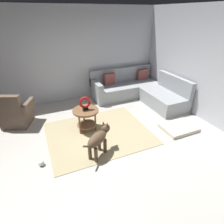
{
  "coord_description": "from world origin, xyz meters",
  "views": [
    {
      "loc": [
        -0.99,
        -2.7,
        2.5
      ],
      "look_at": [
        0.45,
        0.6,
        0.55
      ],
      "focal_mm": 29.64,
      "sensor_mm": 36.0,
      "label": 1
    }
  ],
  "objects_px": {
    "armchair": "(15,114)",
    "side_table": "(86,115)",
    "dog_bed_mat": "(179,128)",
    "dog": "(99,139)",
    "dog_toy_ball": "(41,163)",
    "sectional_couch": "(138,91)",
    "torus_sculpture": "(85,103)"
  },
  "relations": [
    {
      "from": "armchair",
      "to": "side_table",
      "type": "bearing_deg",
      "value": -8.13
    },
    {
      "from": "armchair",
      "to": "side_table",
      "type": "distance_m",
      "value": 1.78
    },
    {
      "from": "armchair",
      "to": "dog_bed_mat",
      "type": "relative_size",
      "value": 1.21
    },
    {
      "from": "dog",
      "to": "dog_toy_ball",
      "type": "relative_size",
      "value": 6.59
    },
    {
      "from": "dog_bed_mat",
      "to": "dog_toy_ball",
      "type": "height_order",
      "value": "dog_toy_ball"
    },
    {
      "from": "sectional_couch",
      "to": "dog_bed_mat",
      "type": "bearing_deg",
      "value": -90.16
    },
    {
      "from": "armchair",
      "to": "dog_bed_mat",
      "type": "bearing_deg",
      "value": -4.08
    },
    {
      "from": "dog_bed_mat",
      "to": "dog",
      "type": "height_order",
      "value": "dog"
    },
    {
      "from": "dog",
      "to": "dog_toy_ball",
      "type": "xyz_separation_m",
      "value": [
        -1.08,
        0.14,
        -0.32
      ]
    },
    {
      "from": "dog_bed_mat",
      "to": "dog_toy_ball",
      "type": "distance_m",
      "value": 3.15
    },
    {
      "from": "sectional_couch",
      "to": "armchair",
      "type": "distance_m",
      "value": 3.57
    },
    {
      "from": "dog_bed_mat",
      "to": "armchair",
      "type": "bearing_deg",
      "value": 153.52
    },
    {
      "from": "sectional_couch",
      "to": "dog_bed_mat",
      "type": "distance_m",
      "value": 1.96
    },
    {
      "from": "dog_bed_mat",
      "to": "dog_toy_ball",
      "type": "xyz_separation_m",
      "value": [
        -3.15,
        0.06,
        0.01
      ]
    },
    {
      "from": "side_table",
      "to": "torus_sculpture",
      "type": "xyz_separation_m",
      "value": [
        0.0,
        -0.0,
        0.29
      ]
    },
    {
      "from": "sectional_couch",
      "to": "dog_toy_ball",
      "type": "height_order",
      "value": "sectional_couch"
    },
    {
      "from": "torus_sculpture",
      "to": "dog_toy_ball",
      "type": "distance_m",
      "value": 1.53
    },
    {
      "from": "dog",
      "to": "armchair",
      "type": "bearing_deg",
      "value": -176.91
    },
    {
      "from": "armchair",
      "to": "dog_bed_mat",
      "type": "xyz_separation_m",
      "value": [
        3.56,
        -1.78,
        -0.28
      ]
    },
    {
      "from": "sectional_couch",
      "to": "armchair",
      "type": "relative_size",
      "value": 2.32
    },
    {
      "from": "torus_sculpture",
      "to": "dog",
      "type": "height_order",
      "value": "torus_sculpture"
    },
    {
      "from": "armchair",
      "to": "dog",
      "type": "bearing_deg",
      "value": -28.63
    },
    {
      "from": "torus_sculpture",
      "to": "dog_toy_ball",
      "type": "height_order",
      "value": "torus_sculpture"
    },
    {
      "from": "side_table",
      "to": "dog_bed_mat",
      "type": "distance_m",
      "value": 2.25
    },
    {
      "from": "armchair",
      "to": "dog_toy_ball",
      "type": "distance_m",
      "value": 1.78
    },
    {
      "from": "side_table",
      "to": "dog",
      "type": "height_order",
      "value": "dog"
    },
    {
      "from": "torus_sculpture",
      "to": "dog_bed_mat",
      "type": "xyz_separation_m",
      "value": [
        2.03,
        -0.87,
        -0.67
      ]
    },
    {
      "from": "sectional_couch",
      "to": "torus_sculpture",
      "type": "height_order",
      "value": "sectional_couch"
    },
    {
      "from": "torus_sculpture",
      "to": "dog_bed_mat",
      "type": "distance_m",
      "value": 2.31
    },
    {
      "from": "dog_bed_mat",
      "to": "torus_sculpture",
      "type": "bearing_deg",
      "value": 156.76
    },
    {
      "from": "side_table",
      "to": "dog_bed_mat",
      "type": "xyz_separation_m",
      "value": [
        2.03,
        -0.87,
        -0.37
      ]
    },
    {
      "from": "armchair",
      "to": "torus_sculpture",
      "type": "bearing_deg",
      "value": -8.13
    }
  ]
}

